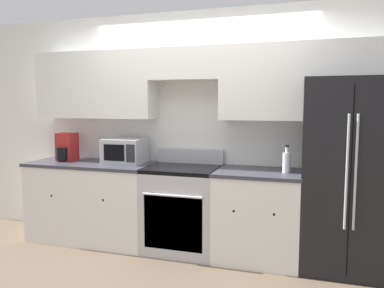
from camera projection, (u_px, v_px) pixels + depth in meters
ground_plane at (183, 262)px, 3.74m from camera, size 12.00×12.00×0.00m
wall_back at (200, 110)px, 4.13m from camera, size 8.00×0.39×2.60m
lower_cabinets_left at (93, 201)px, 4.33m from camera, size 1.45×0.64×0.91m
lower_cabinets_right at (257, 215)px, 3.78m from camera, size 0.86×0.64×0.91m
oven_range at (182, 208)px, 4.01m from camera, size 0.77×0.65×1.07m
refrigerator at (346, 175)px, 3.54m from camera, size 0.81×0.76×1.81m
microwave at (125, 151)px, 4.24m from camera, size 0.45×0.36×0.28m
bottle at (287, 162)px, 3.63m from camera, size 0.08×0.08×0.27m
coffee_maker at (66, 148)px, 4.44m from camera, size 0.20×0.26×0.32m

